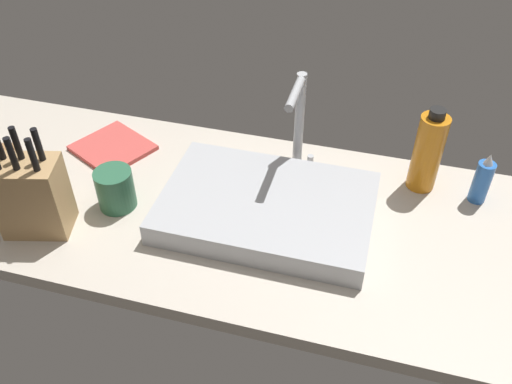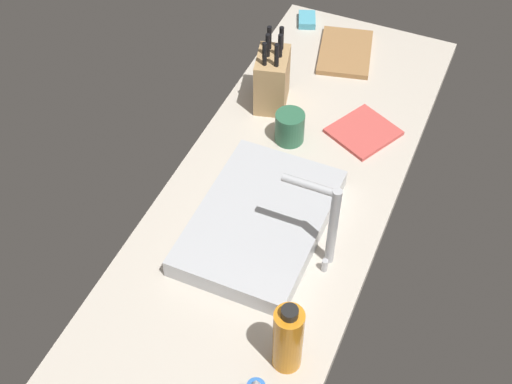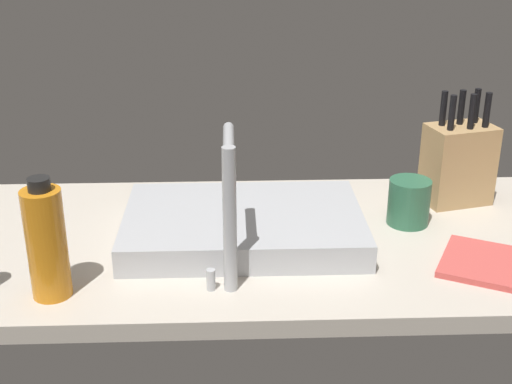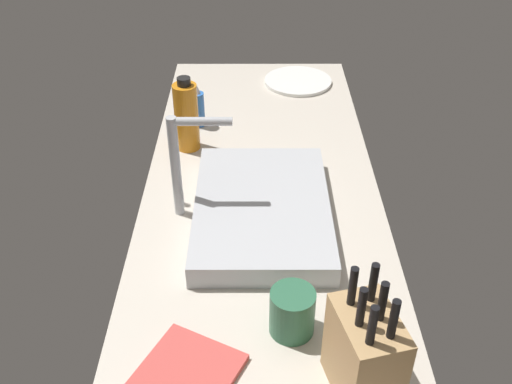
{
  "view_description": "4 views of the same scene",
  "coord_description": "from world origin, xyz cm",
  "px_view_note": "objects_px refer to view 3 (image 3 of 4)",
  "views": [
    {
      "loc": [
        26.79,
        -90.69,
        91.62
      ],
      "look_at": [
        2.35,
        -1.65,
        11.89
      ],
      "focal_mm": 38.45,
      "sensor_mm": 36.0,
      "label": 1
    },
    {
      "loc": [
        111.87,
        45.11,
        148.85
      ],
      "look_at": [
        -2.6,
        -4.29,
        8.87
      ],
      "focal_mm": 48.28,
      "sensor_mm": 36.0,
      "label": 2
    },
    {
      "loc": [
        6.82,
        127.83,
        67.59
      ],
      "look_at": [
        1.84,
        -2.34,
        12.58
      ],
      "focal_mm": 48.69,
      "sensor_mm": 36.0,
      "label": 3
    },
    {
      "loc": [
        -108.82,
        1.67,
        93.21
      ],
      "look_at": [
        5.72,
        1.46,
        10.78
      ],
      "focal_mm": 41.08,
      "sensor_mm": 36.0,
      "label": 4
    }
  ],
  "objects_px": {
    "water_bottle": "(46,242)",
    "coffee_mug": "(409,202)",
    "faucet": "(229,203)",
    "knife_block": "(458,162)",
    "sink_basin": "(244,225)",
    "dish_towel": "(492,264)"
  },
  "relations": [
    {
      "from": "coffee_mug",
      "to": "faucet",
      "type": "bearing_deg",
      "value": 32.48
    },
    {
      "from": "sink_basin",
      "to": "coffee_mug",
      "type": "xyz_separation_m",
      "value": [
        -0.35,
        -0.05,
        0.02
      ]
    },
    {
      "from": "faucet",
      "to": "coffee_mug",
      "type": "relative_size",
      "value": 2.71
    },
    {
      "from": "sink_basin",
      "to": "knife_block",
      "type": "bearing_deg",
      "value": -160.95
    },
    {
      "from": "water_bottle",
      "to": "dish_towel",
      "type": "bearing_deg",
      "value": -175.26
    },
    {
      "from": "water_bottle",
      "to": "dish_towel",
      "type": "distance_m",
      "value": 0.82
    },
    {
      "from": "water_bottle",
      "to": "coffee_mug",
      "type": "distance_m",
      "value": 0.74
    },
    {
      "from": "dish_towel",
      "to": "water_bottle",
      "type": "bearing_deg",
      "value": 4.74
    },
    {
      "from": "faucet",
      "to": "knife_block",
      "type": "xyz_separation_m",
      "value": [
        -0.52,
        -0.36,
        -0.07
      ]
    },
    {
      "from": "faucet",
      "to": "dish_towel",
      "type": "height_order",
      "value": "faucet"
    },
    {
      "from": "faucet",
      "to": "dish_towel",
      "type": "distance_m",
      "value": 0.52
    },
    {
      "from": "sink_basin",
      "to": "faucet",
      "type": "height_order",
      "value": "faucet"
    },
    {
      "from": "dish_towel",
      "to": "coffee_mug",
      "type": "height_order",
      "value": "coffee_mug"
    },
    {
      "from": "water_bottle",
      "to": "coffee_mug",
      "type": "xyz_separation_m",
      "value": [
        -0.69,
        -0.27,
        -0.05
      ]
    },
    {
      "from": "knife_block",
      "to": "coffee_mug",
      "type": "bearing_deg",
      "value": 25.67
    },
    {
      "from": "dish_towel",
      "to": "coffee_mug",
      "type": "relative_size",
      "value": 1.85
    },
    {
      "from": "knife_block",
      "to": "dish_towel",
      "type": "height_order",
      "value": "knife_block"
    },
    {
      "from": "faucet",
      "to": "sink_basin",
      "type": "bearing_deg",
      "value": -98.73
    },
    {
      "from": "faucet",
      "to": "knife_block",
      "type": "height_order",
      "value": "faucet"
    },
    {
      "from": "faucet",
      "to": "knife_block",
      "type": "bearing_deg",
      "value": -145.42
    },
    {
      "from": "water_bottle",
      "to": "dish_towel",
      "type": "xyz_separation_m",
      "value": [
        -0.81,
        -0.07,
        -0.1
      ]
    },
    {
      "from": "faucet",
      "to": "water_bottle",
      "type": "bearing_deg",
      "value": 4.28
    }
  ]
}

